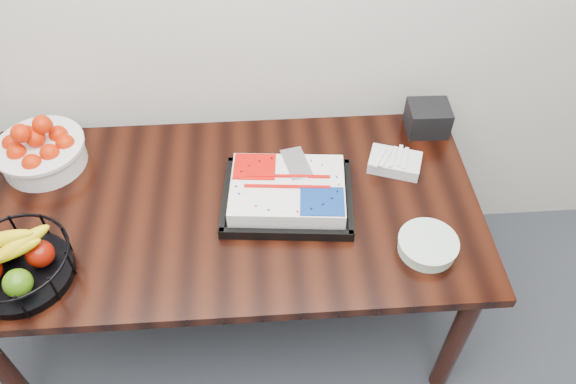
{
  "coord_description": "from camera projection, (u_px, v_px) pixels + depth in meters",
  "views": [
    {
      "loc": [
        0.14,
        0.69,
        2.25
      ],
      "look_at": [
        0.22,
        1.97,
        0.83
      ],
      "focal_mm": 35.0,
      "sensor_mm": 36.0,
      "label": 1
    }
  ],
  "objects": [
    {
      "name": "fork_bag",
      "position": [
        395.0,
        162.0,
        2.09
      ],
      "size": [
        0.22,
        0.18,
        0.05
      ],
      "color": "silver",
      "rests_on": "table"
    },
    {
      "name": "plate_stack",
      "position": [
        428.0,
        245.0,
        1.83
      ],
      "size": [
        0.2,
        0.2,
        0.05
      ],
      "color": "white",
      "rests_on": "table"
    },
    {
      "name": "tangerine_bowl",
      "position": [
        39.0,
        146.0,
        2.06
      ],
      "size": [
        0.33,
        0.33,
        0.21
      ],
      "color": "white",
      "rests_on": "table"
    },
    {
      "name": "cake_tray",
      "position": [
        287.0,
        193.0,
        1.96
      ],
      "size": [
        0.48,
        0.39,
        0.09
      ],
      "color": "black",
      "rests_on": "table"
    },
    {
      "name": "table",
      "position": [
        227.0,
        220.0,
        2.05
      ],
      "size": [
        1.8,
        0.9,
        0.75
      ],
      "color": "black",
      "rests_on": "ground"
    },
    {
      "name": "fruit_basket",
      "position": [
        17.0,
        263.0,
        1.73
      ],
      "size": [
        0.34,
        0.34,
        0.18
      ],
      "color": "black",
      "rests_on": "table"
    },
    {
      "name": "napkin_box",
      "position": [
        428.0,
        118.0,
        2.21
      ],
      "size": [
        0.16,
        0.14,
        0.11
      ],
      "primitive_type": "cube",
      "rotation": [
        0.0,
        0.0,
        -0.03
      ],
      "color": "black",
      "rests_on": "table"
    }
  ]
}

